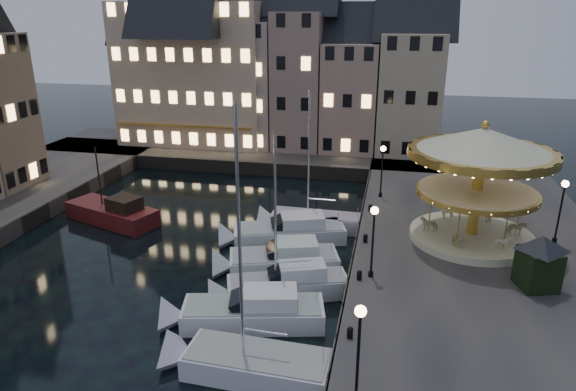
% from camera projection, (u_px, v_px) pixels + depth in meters
% --- Properties ---
extents(ground, '(160.00, 160.00, 0.00)m').
position_uv_depth(ground, '(243.00, 292.00, 29.60)').
color(ground, black).
rests_on(ground, ground).
extents(quay_east, '(16.00, 56.00, 1.30)m').
position_uv_depth(quay_east, '(484.00, 258.00, 32.20)').
color(quay_east, '#474442').
rests_on(quay_east, ground).
extents(quay_north, '(44.00, 12.00, 1.30)m').
position_uv_depth(quay_north, '(246.00, 152.00, 56.73)').
color(quay_north, '#474442').
rests_on(quay_north, ground).
extents(quaywall_e, '(0.15, 44.00, 1.30)m').
position_uv_depth(quaywall_e, '(356.00, 247.00, 33.74)').
color(quaywall_e, '#47423A').
rests_on(quaywall_e, ground).
extents(quaywall_n, '(48.00, 0.15, 1.30)m').
position_uv_depth(quaywall_n, '(248.00, 168.00, 50.81)').
color(quaywall_n, '#47423A').
rests_on(quaywall_n, ground).
extents(streetlamp_a, '(0.44, 0.44, 4.17)m').
position_uv_depth(streetlamp_a, '(359.00, 341.00, 18.56)').
color(streetlamp_a, black).
rests_on(streetlamp_a, quay_east).
extents(streetlamp_b, '(0.44, 0.44, 4.17)m').
position_uv_depth(streetlamp_b, '(373.00, 232.00, 27.77)').
color(streetlamp_b, black).
rests_on(streetlamp_b, quay_east).
extents(streetlamp_c, '(0.44, 0.44, 4.17)m').
position_uv_depth(streetlamp_c, '(382.00, 164.00, 40.21)').
color(streetlamp_c, black).
rests_on(streetlamp_c, quay_east).
extents(streetlamp_d, '(0.44, 0.44, 4.17)m').
position_uv_depth(streetlamp_d, '(562.00, 203.00, 32.03)').
color(streetlamp_d, black).
rests_on(streetlamp_d, quay_east).
extents(bollard_a, '(0.30, 0.30, 0.57)m').
position_uv_depth(bollard_a, '(350.00, 332.00, 23.17)').
color(bollard_a, black).
rests_on(bollard_a, quay_east).
extents(bollard_b, '(0.30, 0.30, 0.57)m').
position_uv_depth(bollard_b, '(359.00, 275.00, 28.24)').
color(bollard_b, black).
rests_on(bollard_b, quay_east).
extents(bollard_c, '(0.30, 0.30, 0.57)m').
position_uv_depth(bollard_c, '(365.00, 238.00, 32.85)').
color(bollard_c, black).
rests_on(bollard_c, quay_east).
extents(bollard_d, '(0.30, 0.30, 0.57)m').
position_uv_depth(bollard_d, '(370.00, 208.00, 37.92)').
color(bollard_d, black).
rests_on(bollard_d, quay_east).
extents(townhouse_na, '(5.50, 8.00, 12.80)m').
position_uv_depth(townhouse_na, '(152.00, 82.00, 58.40)').
color(townhouse_na, gray).
rests_on(townhouse_na, quay_north).
extents(townhouse_nb, '(6.16, 8.00, 13.80)m').
position_uv_depth(townhouse_nb, '(197.00, 78.00, 57.18)').
color(townhouse_nb, gray).
rests_on(townhouse_nb, quay_north).
extents(townhouse_nc, '(6.82, 8.00, 14.80)m').
position_uv_depth(townhouse_nc, '(249.00, 75.00, 55.83)').
color(townhouse_nc, '#A9988C').
rests_on(townhouse_nc, quay_north).
extents(townhouse_nd, '(5.50, 8.00, 15.80)m').
position_uv_depth(townhouse_nd, '(301.00, 72.00, 54.55)').
color(townhouse_nd, gray).
rests_on(townhouse_nd, quay_north).
extents(townhouse_ne, '(6.16, 8.00, 12.80)m').
position_uv_depth(townhouse_ne, '(351.00, 87.00, 54.00)').
color(townhouse_ne, tan).
rests_on(townhouse_ne, quay_north).
extents(townhouse_nf, '(6.82, 8.00, 13.80)m').
position_uv_depth(townhouse_nf, '(410.00, 84.00, 52.66)').
color(townhouse_nf, tan).
rests_on(townhouse_nf, quay_north).
extents(hotel_corner, '(17.60, 9.00, 16.80)m').
position_uv_depth(hotel_corner, '(196.00, 65.00, 56.66)').
color(hotel_corner, beige).
rests_on(hotel_corner, quay_north).
extents(motorboat_a, '(7.56, 2.75, 12.62)m').
position_uv_depth(motorboat_a, '(245.00, 363.00, 22.76)').
color(motorboat_a, white).
rests_on(motorboat_a, ground).
extents(motorboat_b, '(8.36, 4.06, 2.15)m').
position_uv_depth(motorboat_b, '(245.00, 313.00, 26.39)').
color(motorboat_b, silver).
rests_on(motorboat_b, ground).
extents(motorboat_c, '(7.74, 4.40, 10.43)m').
position_uv_depth(motorboat_c, '(281.00, 285.00, 28.96)').
color(motorboat_c, silver).
rests_on(motorboat_c, ground).
extents(motorboat_d, '(7.77, 4.59, 2.15)m').
position_uv_depth(motorboat_d, '(277.00, 261.00, 31.91)').
color(motorboat_d, silver).
rests_on(motorboat_d, ground).
extents(motorboat_e, '(8.74, 5.09, 2.15)m').
position_uv_depth(motorboat_e, '(284.00, 233.00, 35.97)').
color(motorboat_e, silver).
rests_on(motorboat_e, ground).
extents(motorboat_f, '(7.78, 2.16, 10.32)m').
position_uv_depth(motorboat_f, '(309.00, 221.00, 38.35)').
color(motorboat_f, silver).
rests_on(motorboat_f, ground).
extents(red_fishing_boat, '(8.02, 4.96, 5.97)m').
position_uv_depth(red_fishing_boat, '(114.00, 214.00, 39.26)').
color(red_fishing_boat, '#571718').
rests_on(red_fishing_boat, ground).
extents(carousel, '(8.94, 8.94, 7.82)m').
position_uv_depth(carousel, '(481.00, 163.00, 31.58)').
color(carousel, beige).
rests_on(carousel, quay_east).
extents(ticket_kiosk, '(2.90, 2.90, 3.39)m').
position_uv_depth(ticket_kiosk, '(541.00, 253.00, 26.89)').
color(ticket_kiosk, black).
rests_on(ticket_kiosk, quay_east).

